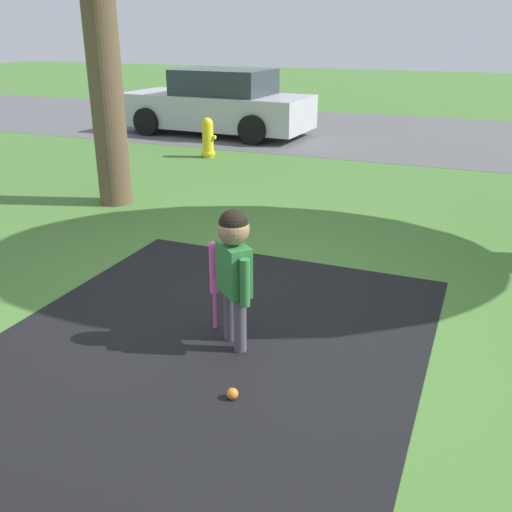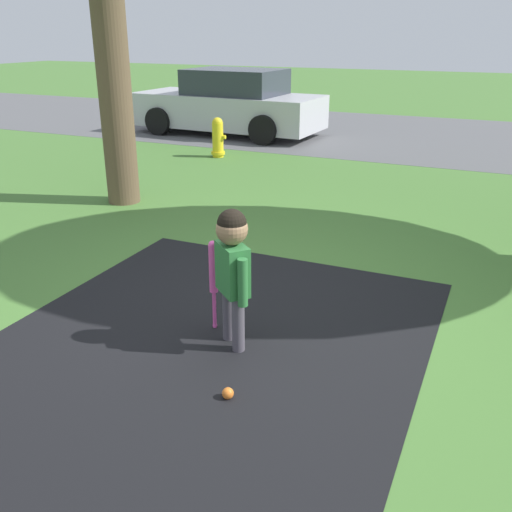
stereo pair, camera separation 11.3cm
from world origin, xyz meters
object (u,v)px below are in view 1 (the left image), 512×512
(parked_car, at_px, (218,104))
(child, at_px, (234,260))
(sports_ball, at_px, (232,394))
(fire_hydrant, at_px, (208,138))
(baseball_bat, at_px, (214,273))

(parked_car, bearing_deg, child, 119.47)
(child, relative_size, sports_ball, 13.83)
(child, relative_size, fire_hydrant, 1.47)
(parked_car, bearing_deg, fire_hydrant, 114.37)
(sports_ball, distance_m, parked_car, 9.71)
(sports_ball, relative_size, fire_hydrant, 0.11)
(baseball_bat, height_order, sports_ball, baseball_bat)
(baseball_bat, relative_size, fire_hydrant, 1.02)
(child, xyz_separation_m, parked_car, (-4.05, 8.08, -0.03))
(child, bearing_deg, parked_car, 158.03)
(child, xyz_separation_m, sports_ball, (0.26, -0.61, -0.63))
(fire_hydrant, xyz_separation_m, parked_car, (-0.90, 2.27, 0.29))
(child, height_order, parked_car, parked_car)
(sports_ball, relative_size, parked_car, 0.02)
(baseball_bat, bearing_deg, parked_car, 115.71)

